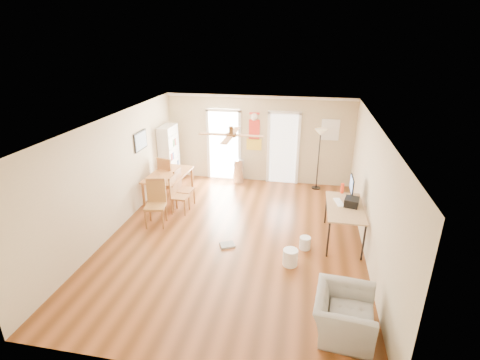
% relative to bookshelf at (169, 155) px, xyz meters
% --- Properties ---
extents(floor, '(7.00, 7.00, 0.00)m').
position_rel_bookshelf_xyz_m(floor, '(2.55, -2.77, -0.89)').
color(floor, brown).
rests_on(floor, ground).
extents(ceiling, '(5.50, 7.00, 0.00)m').
position_rel_bookshelf_xyz_m(ceiling, '(2.55, -2.77, 1.71)').
color(ceiling, silver).
rests_on(ceiling, floor).
extents(wall_back, '(5.50, 0.04, 2.60)m').
position_rel_bookshelf_xyz_m(wall_back, '(2.55, 0.73, 0.41)').
color(wall_back, beige).
rests_on(wall_back, floor).
extents(wall_front, '(5.50, 0.04, 2.60)m').
position_rel_bookshelf_xyz_m(wall_front, '(2.55, -6.27, 0.41)').
color(wall_front, beige).
rests_on(wall_front, floor).
extents(wall_left, '(0.04, 7.00, 2.60)m').
position_rel_bookshelf_xyz_m(wall_left, '(-0.20, -2.77, 0.41)').
color(wall_left, beige).
rests_on(wall_left, floor).
extents(wall_right, '(0.04, 7.00, 2.60)m').
position_rel_bookshelf_xyz_m(wall_right, '(5.30, -2.77, 0.41)').
color(wall_right, beige).
rests_on(wall_right, floor).
extents(crown_molding, '(5.50, 7.00, 0.08)m').
position_rel_bookshelf_xyz_m(crown_molding, '(2.55, -2.77, 1.67)').
color(crown_molding, white).
rests_on(crown_molding, wall_back).
extents(kitchen_doorway, '(0.90, 0.10, 2.10)m').
position_rel_bookshelf_xyz_m(kitchen_doorway, '(1.50, 0.71, 0.16)').
color(kitchen_doorway, white).
rests_on(kitchen_doorway, wall_back).
extents(bathroom_doorway, '(0.80, 0.10, 2.10)m').
position_rel_bookshelf_xyz_m(bathroom_doorway, '(3.30, 0.71, 0.16)').
color(bathroom_doorway, white).
rests_on(bathroom_doorway, wall_back).
extents(wall_decal, '(0.46, 0.03, 1.10)m').
position_rel_bookshelf_xyz_m(wall_decal, '(2.43, 0.71, 0.66)').
color(wall_decal, red).
rests_on(wall_decal, wall_back).
extents(ac_grille, '(0.50, 0.04, 0.60)m').
position_rel_bookshelf_xyz_m(ac_grille, '(4.60, 0.70, 0.81)').
color(ac_grille, white).
rests_on(ac_grille, wall_back).
extents(framed_poster, '(0.04, 0.66, 0.48)m').
position_rel_bookshelf_xyz_m(framed_poster, '(-0.17, -1.37, 0.81)').
color(framed_poster, black).
rests_on(framed_poster, wall_left).
extents(ceiling_fan, '(1.24, 1.24, 0.20)m').
position_rel_bookshelf_xyz_m(ceiling_fan, '(2.55, -3.07, 1.54)').
color(ceiling_fan, '#593819').
rests_on(ceiling_fan, ceiling).
extents(bookshelf, '(0.58, 0.87, 1.77)m').
position_rel_bookshelf_xyz_m(bookshelf, '(0.00, 0.00, 0.00)').
color(bookshelf, silver).
rests_on(bookshelf, floor).
extents(dining_table, '(0.98, 1.56, 0.76)m').
position_rel_bookshelf_xyz_m(dining_table, '(0.40, -1.14, -0.51)').
color(dining_table, '#A46A34').
rests_on(dining_table, floor).
extents(dining_chair_right_a, '(0.44, 0.44, 1.00)m').
position_rel_bookshelf_xyz_m(dining_chair_right_a, '(0.95, -1.43, -0.38)').
color(dining_chair_right_a, '#915E2E').
rests_on(dining_chair_right_a, floor).
extents(dining_chair_right_b, '(0.40, 0.40, 0.96)m').
position_rel_bookshelf_xyz_m(dining_chair_right_b, '(0.95, -1.80, -0.40)').
color(dining_chair_right_b, '#A87236').
rests_on(dining_chair_right_b, floor).
extents(dining_chair_near, '(0.53, 0.53, 1.10)m').
position_rel_bookshelf_xyz_m(dining_chair_near, '(0.61, -2.54, -0.34)').
color(dining_chair_near, '#A06F33').
rests_on(dining_chair_near, floor).
extents(dining_chair_far, '(0.53, 0.53, 1.07)m').
position_rel_bookshelf_xyz_m(dining_chair_far, '(0.24, -0.67, -0.35)').
color(dining_chair_far, brown).
rests_on(dining_chair_far, floor).
extents(trash_can, '(0.37, 0.37, 0.74)m').
position_rel_bookshelf_xyz_m(trash_can, '(2.00, 0.44, -0.52)').
color(trash_can, silver).
rests_on(trash_can, floor).
extents(torchiere_lamp, '(0.41, 0.41, 1.77)m').
position_rel_bookshelf_xyz_m(torchiere_lamp, '(4.34, 0.41, 0.00)').
color(torchiere_lamp, black).
rests_on(torchiere_lamp, floor).
extents(computer_desk, '(0.76, 1.52, 0.81)m').
position_rel_bookshelf_xyz_m(computer_desk, '(4.87, -2.41, -0.48)').
color(computer_desk, tan).
rests_on(computer_desk, floor).
extents(imac, '(0.13, 0.53, 0.49)m').
position_rel_bookshelf_xyz_m(imac, '(5.02, -1.91, 0.17)').
color(imac, black).
rests_on(imac, computer_desk).
extents(keyboard, '(0.23, 0.45, 0.02)m').
position_rel_bookshelf_xyz_m(keyboard, '(4.75, -2.24, -0.07)').
color(keyboard, white).
rests_on(keyboard, computer_desk).
extents(printer, '(0.35, 0.38, 0.17)m').
position_rel_bookshelf_xyz_m(printer, '(5.00, -2.34, 0.01)').
color(printer, black).
rests_on(printer, computer_desk).
extents(orange_bottle, '(0.08, 0.08, 0.23)m').
position_rel_bookshelf_xyz_m(orange_bottle, '(4.85, -1.69, 0.04)').
color(orange_bottle, '#FD3D16').
rests_on(orange_bottle, computer_desk).
extents(wastebasket_a, '(0.35, 0.35, 0.34)m').
position_rel_bookshelf_xyz_m(wastebasket_a, '(3.82, -3.56, -0.72)').
color(wastebasket_a, white).
rests_on(wastebasket_a, floor).
extents(wastebasket_b, '(0.25, 0.25, 0.27)m').
position_rel_bookshelf_xyz_m(wastebasket_b, '(4.09, -2.92, -0.75)').
color(wastebasket_b, silver).
rests_on(wastebasket_b, floor).
extents(floor_cloth, '(0.38, 0.35, 0.04)m').
position_rel_bookshelf_xyz_m(floor_cloth, '(2.46, -3.13, -0.86)').
color(floor_cloth, gray).
rests_on(floor_cloth, floor).
extents(armchair, '(0.97, 1.08, 0.65)m').
position_rel_bookshelf_xyz_m(armchair, '(4.70, -5.13, -0.56)').
color(armchair, '#9E9D98').
rests_on(armchair, floor).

